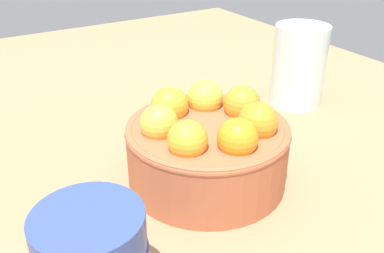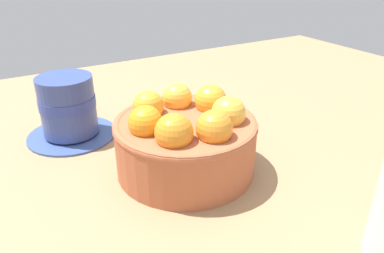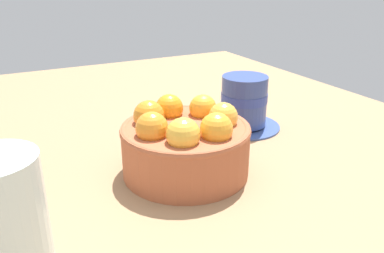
# 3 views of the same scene
# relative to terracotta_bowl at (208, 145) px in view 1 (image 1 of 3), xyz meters

# --- Properties ---
(ground_plane) EXTENTS (1.34, 0.96, 0.03)m
(ground_plane) POSITION_rel_terracotta_bowl_xyz_m (0.00, -0.00, -0.06)
(ground_plane) COLOR #997551
(terracotta_bowl) EXTENTS (0.17, 0.17, 0.09)m
(terracotta_bowl) POSITION_rel_terracotta_bowl_xyz_m (0.00, 0.00, 0.00)
(terracotta_bowl) COLOR #AD5938
(terracotta_bowl) RESTS_ON ground_plane
(water_glass) EXTENTS (0.07, 0.07, 0.11)m
(water_glass) POSITION_rel_terracotta_bowl_xyz_m (-0.10, 0.22, 0.01)
(water_glass) COLOR silver
(water_glass) RESTS_ON ground_plane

